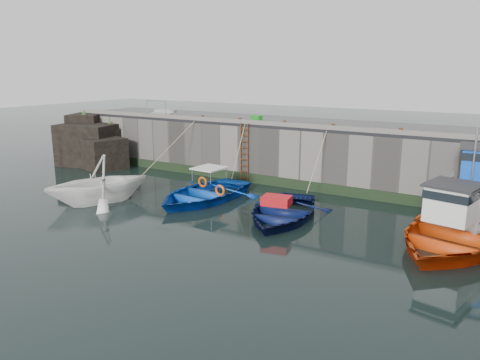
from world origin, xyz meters
The scene contains 22 objects.
ground centered at (0.00, 0.00, 0.00)m, with size 120.00×120.00×0.00m, color black.
quay_back centered at (0.00, 12.50, 1.50)m, with size 30.00×5.00×3.00m, color slate.
road_back centered at (0.00, 12.50, 3.08)m, with size 30.00×5.00×0.16m, color black.
kerb_back centered at (0.00, 10.15, 3.26)m, with size 30.00×0.30×0.20m, color slate.
algae_back centered at (0.00, 9.96, 0.25)m, with size 30.00×0.08×0.50m, color black.
rock_outcrop centered at (-12.92, 9.11, 1.26)m, with size 5.85×4.24×3.41m.
ladder centered at (-2.00, 9.91, 1.59)m, with size 0.51×0.08×3.20m.
boat_near_white centered at (-5.71, 3.02, 0.00)m, with size 4.08×4.72×2.49m, color white.
boat_near_white_rope centered at (-5.71, 7.76, 0.00)m, with size 0.04×5.18×3.10m, color tan, non-canonical shape.
boat_near_blue centered at (-1.79, 5.81, 0.00)m, with size 4.04×5.66×1.17m, color #0C44B4.
boat_near_blue_rope centered at (-1.79, 9.15, 0.00)m, with size 0.04×3.10×3.10m, color tan, non-canonical shape.
boat_near_navy centered at (2.61, 5.28, 0.00)m, with size 3.78×5.29×1.10m, color #0A1443.
boat_near_navy_rope centered at (2.61, 8.89, 0.00)m, with size 0.04×3.42×3.10m, color tan, non-canonical shape.
boat_far_white centered at (9.51, 8.31, 1.00)m, with size 2.87×6.27×5.34m.
boat_far_orange centered at (9.09, 5.70, 0.45)m, with size 6.07×7.58×4.40m.
fish_crate centered at (-2.17, 11.50, 3.32)m, with size 0.64×0.36×0.32m, color #198E1E.
railing centered at (-8.75, 11.25, 3.36)m, with size 1.60×1.05×1.00m.
bollard_a centered at (-5.00, 10.25, 3.30)m, with size 0.18×0.18×0.28m, color #3F1E0F.
bollard_b centered at (-2.50, 10.25, 3.30)m, with size 0.18×0.18×0.28m, color #3F1E0F.
bollard_c centered at (0.20, 10.25, 3.30)m, with size 0.18×0.18×0.28m, color #3F1E0F.
bollard_d centered at (2.80, 10.25, 3.30)m, with size 0.18×0.18×0.28m, color #3F1E0F.
bollard_e centered at (6.00, 10.25, 3.30)m, with size 0.18×0.18×0.28m, color #3F1E0F.
Camera 1 is at (10.80, -11.34, 6.03)m, focal length 35.00 mm.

